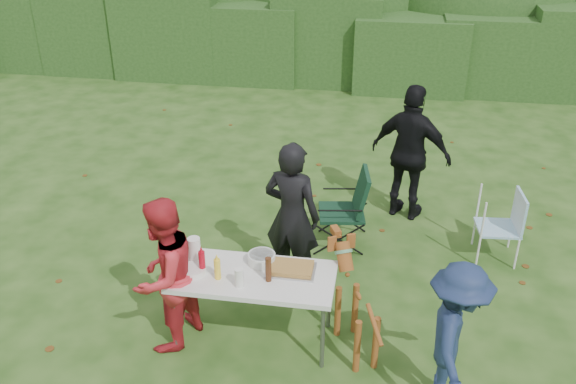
% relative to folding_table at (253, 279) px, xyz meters
% --- Properties ---
extents(ground, '(80.00, 80.00, 0.00)m').
position_rel_folding_table_xyz_m(ground, '(-0.19, 0.20, -0.69)').
color(ground, '#1E4211').
extents(hedge_row, '(22.00, 1.40, 1.70)m').
position_rel_folding_table_xyz_m(hedge_row, '(-0.19, 8.20, 0.16)').
color(hedge_row, '#23471C').
rests_on(hedge_row, ground).
extents(folding_table, '(1.50, 0.70, 0.74)m').
position_rel_folding_table_xyz_m(folding_table, '(0.00, 0.00, 0.00)').
color(folding_table, silver).
rests_on(folding_table, ground).
extents(person_cook, '(0.68, 0.53, 1.66)m').
position_rel_folding_table_xyz_m(person_cook, '(0.21, 0.96, 0.14)').
color(person_cook, black).
rests_on(person_cook, ground).
extents(person_red_jacket, '(0.77, 0.88, 1.52)m').
position_rel_folding_table_xyz_m(person_red_jacket, '(-0.78, -0.17, 0.07)').
color(person_red_jacket, red).
rests_on(person_red_jacket, ground).
extents(person_black_puffy, '(1.12, 0.79, 1.76)m').
position_rel_folding_table_xyz_m(person_black_puffy, '(1.44, 2.66, 0.19)').
color(person_black_puffy, black).
rests_on(person_black_puffy, ground).
extents(child, '(0.55, 0.90, 1.35)m').
position_rel_folding_table_xyz_m(child, '(1.77, -0.49, -0.01)').
color(child, navy).
rests_on(child, ground).
extents(dog, '(0.79, 1.09, 0.96)m').
position_rel_folding_table_xyz_m(dog, '(0.96, -0.01, -0.21)').
color(dog, brown).
rests_on(dog, ground).
extents(camping_chair, '(0.69, 0.69, 0.97)m').
position_rel_folding_table_xyz_m(camping_chair, '(0.66, 1.83, -0.20)').
color(camping_chair, '#113120').
rests_on(camping_chair, ground).
extents(lawn_chair, '(0.53, 0.53, 0.83)m').
position_rel_folding_table_xyz_m(lawn_chair, '(2.45, 1.84, -0.27)').
color(lawn_chair, '#3891C1').
rests_on(lawn_chair, ground).
extents(food_tray, '(0.45, 0.30, 0.02)m').
position_rel_folding_table_xyz_m(food_tray, '(0.33, 0.11, 0.06)').
color(food_tray, '#B7B7BA').
rests_on(food_tray, folding_table).
extents(focaccia_bread, '(0.40, 0.26, 0.04)m').
position_rel_folding_table_xyz_m(focaccia_bread, '(0.33, 0.11, 0.09)').
color(focaccia_bread, '#A57738').
rests_on(focaccia_bread, food_tray).
extents(mustard_bottle, '(0.06, 0.06, 0.20)m').
position_rel_folding_table_xyz_m(mustard_bottle, '(-0.30, -0.11, 0.15)').
color(mustard_bottle, yellow).
rests_on(mustard_bottle, folding_table).
extents(ketchup_bottle, '(0.06, 0.06, 0.22)m').
position_rel_folding_table_xyz_m(ketchup_bottle, '(-0.46, -0.03, 0.16)').
color(ketchup_bottle, '#B00A1C').
rests_on(ketchup_bottle, folding_table).
extents(beer_bottle, '(0.06, 0.06, 0.24)m').
position_rel_folding_table_xyz_m(beer_bottle, '(0.16, -0.06, 0.17)').
color(beer_bottle, '#47230F').
rests_on(beer_bottle, folding_table).
extents(paper_towel_roll, '(0.12, 0.12, 0.26)m').
position_rel_folding_table_xyz_m(paper_towel_roll, '(-0.58, 0.11, 0.18)').
color(paper_towel_roll, white).
rests_on(paper_towel_roll, folding_table).
extents(cup_stack, '(0.08, 0.08, 0.18)m').
position_rel_folding_table_xyz_m(cup_stack, '(-0.08, -0.19, 0.14)').
color(cup_stack, white).
rests_on(cup_stack, folding_table).
extents(pasta_bowl, '(0.26, 0.26, 0.10)m').
position_rel_folding_table_xyz_m(pasta_bowl, '(0.04, 0.19, 0.10)').
color(pasta_bowl, silver).
rests_on(pasta_bowl, folding_table).
extents(plate_stack, '(0.24, 0.24, 0.05)m').
position_rel_folding_table_xyz_m(plate_stack, '(-0.55, -0.05, 0.08)').
color(plate_stack, white).
rests_on(plate_stack, folding_table).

